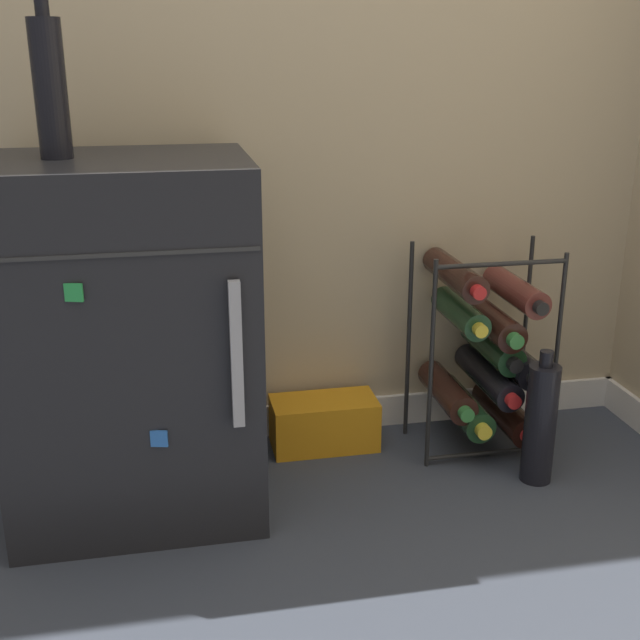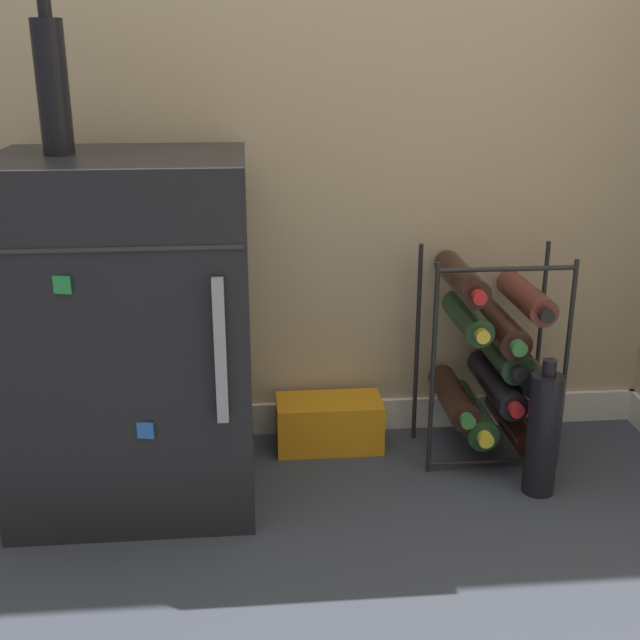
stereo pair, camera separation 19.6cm
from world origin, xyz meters
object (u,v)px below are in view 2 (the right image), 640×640
object	(u,v)px
mini_fridge	(130,334)
loose_bottle_floor	(543,433)
soda_box	(329,423)
wine_rack	(492,360)
fridge_top_bottle	(53,86)

from	to	relation	value
mini_fridge	loose_bottle_floor	distance (m)	1.01
soda_box	loose_bottle_floor	world-z (taller)	loose_bottle_floor
soda_box	loose_bottle_floor	distance (m)	0.57
mini_fridge	wine_rack	distance (m)	0.93
wine_rack	fridge_top_bottle	size ratio (longest dim) A/B	1.76
wine_rack	loose_bottle_floor	world-z (taller)	wine_rack
mini_fridge	soda_box	xyz separation A→B (m)	(0.49, 0.19, -0.34)
mini_fridge	soda_box	size ratio (longest dim) A/B	2.88
loose_bottle_floor	wine_rack	bearing A→B (deg)	108.28
mini_fridge	loose_bottle_floor	bearing A→B (deg)	-5.70
wine_rack	fridge_top_bottle	xyz separation A→B (m)	(-1.03, -0.10, 0.70)
fridge_top_bottle	soda_box	bearing A→B (deg)	16.00
wine_rack	soda_box	bearing A→B (deg)	170.50
wine_rack	loose_bottle_floor	bearing A→B (deg)	-71.72
fridge_top_bottle	loose_bottle_floor	size ratio (longest dim) A/B	0.91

